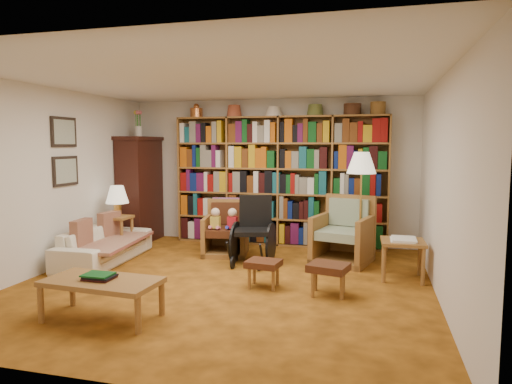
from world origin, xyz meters
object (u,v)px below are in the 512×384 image
(side_table_papers, at_px, (403,246))
(footstool_b, at_px, (328,270))
(armchair_leather, at_px, (227,231))
(wheelchair, at_px, (253,232))
(floor_lamp, at_px, (361,167))
(coffee_table, at_px, (102,284))
(armchair_sage, at_px, (343,236))
(side_table_lamp, at_px, (118,226))
(footstool_a, at_px, (263,265))
(sofa, at_px, (105,245))

(side_table_papers, bearing_deg, footstool_b, -134.23)
(armchair_leather, height_order, wheelchair, wheelchair)
(floor_lamp, xyz_separation_m, coffee_table, (-2.39, -2.97, -1.04))
(armchair_leather, xyz_separation_m, coffee_table, (-0.34, -2.93, 0.00))
(wheelchair, distance_m, floor_lamp, 1.84)
(wheelchair, relative_size, coffee_table, 0.84)
(floor_lamp, relative_size, coffee_table, 1.38)
(armchair_leather, distance_m, armchair_sage, 1.81)
(wheelchair, bearing_deg, side_table_papers, -8.29)
(armchair_sage, relative_size, wheelchair, 1.00)
(side_table_lamp, bearing_deg, floor_lamp, 6.99)
(armchair_leather, height_order, footstool_a, armchair_leather)
(side_table_lamp, relative_size, floor_lamp, 0.37)
(sofa, height_order, armchair_sage, armchair_sage)
(floor_lamp, distance_m, footstool_b, 2.02)
(footstool_a, relative_size, footstool_b, 0.85)
(footstool_b, bearing_deg, sofa, 168.56)
(armchair_sage, relative_size, floor_lamp, 0.61)
(side_table_papers, height_order, footstool_a, side_table_papers)
(floor_lamp, bearing_deg, sofa, -164.66)
(floor_lamp, height_order, side_table_papers, floor_lamp)
(floor_lamp, distance_m, side_table_papers, 1.37)
(sofa, distance_m, armchair_sage, 3.53)
(side_table_papers, bearing_deg, sofa, -177.22)
(wheelchair, bearing_deg, floor_lamp, 18.12)
(sofa, distance_m, coffee_table, 2.33)
(armchair_sage, bearing_deg, side_table_papers, -42.79)
(armchair_sage, bearing_deg, coffee_table, -126.35)
(sofa, distance_m, footstool_b, 3.41)
(side_table_lamp, distance_m, armchair_sage, 3.52)
(sofa, bearing_deg, floor_lamp, -77.25)
(sofa, xyz_separation_m, coffee_table, (1.25, -1.97, 0.10))
(armchair_leather, relative_size, side_table_papers, 1.55)
(sofa, xyz_separation_m, side_table_papers, (4.20, 0.20, 0.17))
(sofa, bearing_deg, armchair_leather, -61.20)
(armchair_leather, distance_m, footstool_a, 1.83)
(armchair_leather, bearing_deg, side_table_lamp, -165.77)
(side_table_lamp, distance_m, side_table_papers, 4.31)
(coffee_table, bearing_deg, armchair_sage, 53.65)
(armchair_sage, bearing_deg, footstool_b, -91.81)
(floor_lamp, distance_m, coffee_table, 3.95)
(sofa, distance_m, floor_lamp, 3.94)
(footstool_b, bearing_deg, footstool_a, 173.47)
(armchair_leather, xyz_separation_m, wheelchair, (0.55, -0.46, 0.09))
(footstool_b, bearing_deg, wheelchair, 135.71)
(side_table_papers, xyz_separation_m, footstool_a, (-1.65, -0.79, -0.16))
(wheelchair, height_order, floor_lamp, floor_lamp)
(sofa, height_order, footstool_a, sofa)
(armchair_sage, xyz_separation_m, wheelchair, (-1.26, -0.44, 0.08))
(sofa, height_order, coffee_table, sofa)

